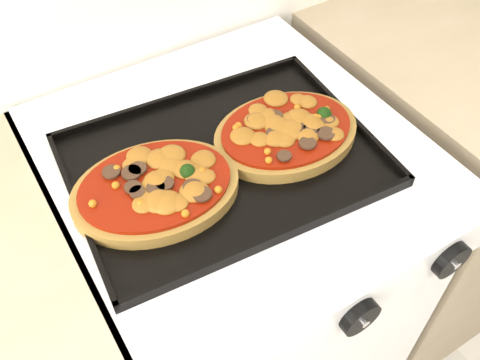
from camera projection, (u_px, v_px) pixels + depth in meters
stove at (235, 288)px, 1.22m from camera, size 0.60×0.60×0.91m
control_panel at (348, 308)px, 0.75m from camera, size 0.60×0.02×0.09m
knob_center at (360, 317)px, 0.74m from camera, size 0.06×0.02×0.06m
knob_right at (451, 260)px, 0.80m from camera, size 0.06×0.02×0.06m
baking_tray at (223, 159)px, 0.85m from camera, size 0.50×0.39×0.02m
pizza_left at (156, 187)px, 0.79m from camera, size 0.28×0.23×0.04m
pizza_right at (286, 132)px, 0.87m from camera, size 0.26×0.21×0.04m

